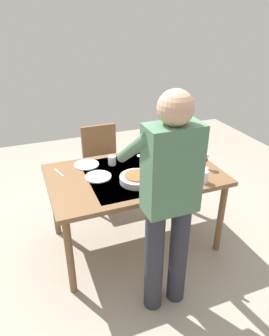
# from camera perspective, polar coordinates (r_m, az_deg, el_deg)

# --- Properties ---
(ground_plane) EXTENTS (6.00, 6.00, 0.00)m
(ground_plane) POSITION_cam_1_polar(r_m,az_deg,el_deg) (3.22, 0.00, -13.15)
(ground_plane) COLOR #9E9384
(dining_table) EXTENTS (1.53, 0.94, 0.77)m
(dining_table) POSITION_cam_1_polar(r_m,az_deg,el_deg) (2.82, 0.00, -2.29)
(dining_table) COLOR brown
(dining_table) RESTS_ON ground_plane
(chair_near) EXTENTS (0.40, 0.40, 0.91)m
(chair_near) POSITION_cam_1_polar(r_m,az_deg,el_deg) (3.60, -5.98, 1.45)
(chair_near) COLOR #523019
(chair_near) RESTS_ON ground_plane
(person_server) EXTENTS (0.42, 0.61, 1.69)m
(person_server) POSITION_cam_1_polar(r_m,az_deg,el_deg) (2.10, 6.31, -5.32)
(person_server) COLOR #2D2D38
(person_server) RESTS_ON ground_plane
(wine_bottle) EXTENTS (0.07, 0.07, 0.30)m
(wine_bottle) POSITION_cam_1_polar(r_m,az_deg,el_deg) (2.54, 7.62, -1.24)
(wine_bottle) COLOR black
(wine_bottle) RESTS_ON dining_table
(wine_glass_left) EXTENTS (0.07, 0.07, 0.15)m
(wine_glass_left) POSITION_cam_1_polar(r_m,az_deg,el_deg) (3.06, 1.05, 3.98)
(wine_glass_left) COLOR white
(wine_glass_left) RESTS_ON dining_table
(wine_glass_right) EXTENTS (0.07, 0.07, 0.15)m
(wine_glass_right) POSITION_cam_1_polar(r_m,az_deg,el_deg) (2.89, 13.03, 1.76)
(wine_glass_right) COLOR white
(wine_glass_right) RESTS_ON dining_table
(water_cup_near_left) EXTENTS (0.07, 0.07, 0.10)m
(water_cup_near_left) POSITION_cam_1_polar(r_m,az_deg,el_deg) (3.08, 10.08, 2.60)
(water_cup_near_left) COLOR silver
(water_cup_near_left) RESTS_ON dining_table
(water_cup_near_right) EXTENTS (0.07, 0.07, 0.11)m
(water_cup_near_right) POSITION_cam_1_polar(r_m,az_deg,el_deg) (2.67, 12.63, -1.61)
(water_cup_near_right) COLOR silver
(water_cup_near_right) RESTS_ON dining_table
(water_cup_far_left) EXTENTS (0.07, 0.07, 0.09)m
(water_cup_far_left) POSITION_cam_1_polar(r_m,az_deg,el_deg) (2.92, -4.14, 1.40)
(water_cup_far_left) COLOR silver
(water_cup_far_left) RESTS_ON dining_table
(serving_bowl_pasta) EXTENTS (0.30, 0.30, 0.07)m
(serving_bowl_pasta) POSITION_cam_1_polar(r_m,az_deg,el_deg) (2.63, 0.51, -1.93)
(serving_bowl_pasta) COLOR silver
(serving_bowl_pasta) RESTS_ON dining_table
(dinner_plate_near) EXTENTS (0.23, 0.23, 0.01)m
(dinner_plate_near) POSITION_cam_1_polar(r_m,az_deg,el_deg) (2.95, -8.77, 0.62)
(dinner_plate_near) COLOR silver
(dinner_plate_near) RESTS_ON dining_table
(dinner_plate_far) EXTENTS (0.23, 0.23, 0.01)m
(dinner_plate_far) POSITION_cam_1_polar(r_m,az_deg,el_deg) (2.73, -6.69, -1.58)
(dinner_plate_far) COLOR silver
(dinner_plate_far) RESTS_ON dining_table
(table_knife) EXTENTS (0.07, 0.20, 0.00)m
(table_knife) POSITION_cam_1_polar(r_m,az_deg,el_deg) (2.91, 5.98, 0.31)
(table_knife) COLOR silver
(table_knife) RESTS_ON dining_table
(table_fork) EXTENTS (0.07, 0.18, 0.00)m
(table_fork) POSITION_cam_1_polar(r_m,az_deg,el_deg) (2.87, -13.73, -0.81)
(table_fork) COLOR silver
(table_fork) RESTS_ON dining_table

